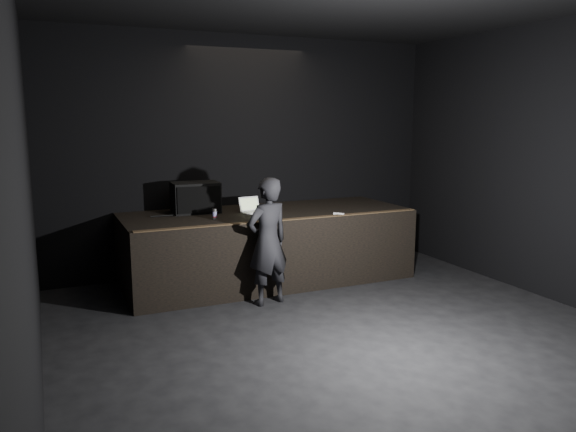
{
  "coord_description": "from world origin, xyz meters",
  "views": [
    {
      "loc": [
        -2.9,
        -4.5,
        2.32
      ],
      "look_at": [
        0.13,
        2.3,
        0.99
      ],
      "focal_mm": 35.0,
      "sensor_mm": 36.0,
      "label": 1
    }
  ],
  "objects_px": {
    "stage_riser": "(267,246)",
    "beer_can": "(215,214)",
    "stage_monitor": "(196,197)",
    "laptop": "(251,208)",
    "person": "(268,241)"
  },
  "relations": [
    {
      "from": "beer_can",
      "to": "person",
      "type": "height_order",
      "value": "person"
    },
    {
      "from": "laptop",
      "to": "beer_can",
      "type": "relative_size",
      "value": 2.35
    },
    {
      "from": "laptop",
      "to": "person",
      "type": "relative_size",
      "value": 0.21
    },
    {
      "from": "beer_can",
      "to": "person",
      "type": "xyz_separation_m",
      "value": [
        0.48,
        -0.64,
        -0.27
      ]
    },
    {
      "from": "stage_riser",
      "to": "stage_monitor",
      "type": "relative_size",
      "value": 6.14
    },
    {
      "from": "stage_riser",
      "to": "person",
      "type": "height_order",
      "value": "person"
    },
    {
      "from": "stage_monitor",
      "to": "laptop",
      "type": "height_order",
      "value": "stage_monitor"
    },
    {
      "from": "stage_monitor",
      "to": "beer_can",
      "type": "xyz_separation_m",
      "value": [
        0.08,
        -0.63,
        -0.14
      ]
    },
    {
      "from": "stage_riser",
      "to": "laptop",
      "type": "distance_m",
      "value": 0.6
    },
    {
      "from": "stage_riser",
      "to": "beer_can",
      "type": "bearing_deg",
      "value": -160.03
    },
    {
      "from": "stage_monitor",
      "to": "laptop",
      "type": "relative_size",
      "value": 1.96
    },
    {
      "from": "stage_monitor",
      "to": "beer_can",
      "type": "distance_m",
      "value": 0.65
    },
    {
      "from": "stage_riser",
      "to": "person",
      "type": "relative_size",
      "value": 2.51
    },
    {
      "from": "stage_riser",
      "to": "laptop",
      "type": "bearing_deg",
      "value": 174.6
    },
    {
      "from": "stage_riser",
      "to": "laptop",
      "type": "xyz_separation_m",
      "value": [
        -0.23,
        0.02,
        0.55
      ]
    }
  ]
}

